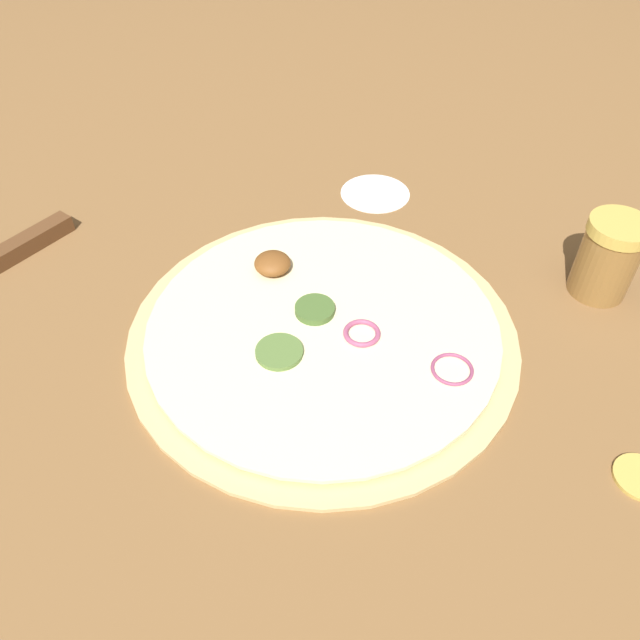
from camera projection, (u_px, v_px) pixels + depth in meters
The scene contains 5 objects.
ground_plane at pixel (320, 335), 0.59m from camera, with size 3.00×3.00×0.00m, color brown.
pizza at pixel (319, 329), 0.58m from camera, with size 0.36×0.36×0.03m.
spice_jar at pixel (606, 257), 0.60m from camera, with size 0.06×0.06×0.08m.
loose_cap at pixel (638, 476), 0.48m from camera, with size 0.04×0.04×0.01m.
flour_patch at pixel (373, 193), 0.75m from camera, with size 0.08×0.08×0.00m.
Camera 1 is at (-0.00, 0.41, 0.42)m, focal length 35.00 mm.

